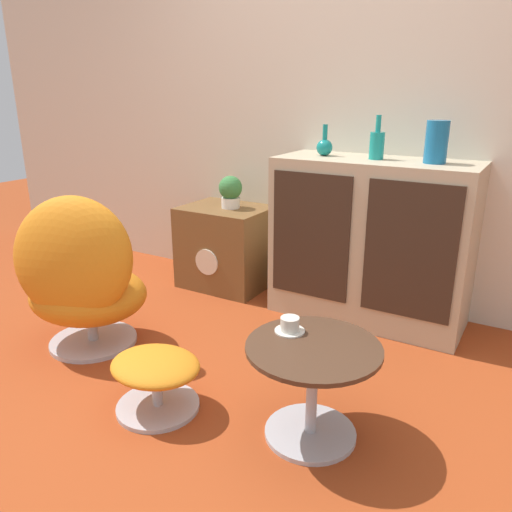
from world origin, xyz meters
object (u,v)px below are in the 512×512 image
object	(u,v)px
tv_console	(226,247)
vase_leftmost	(324,146)
ottoman	(156,373)
teacup	(290,326)
potted_plant	(230,191)
coffee_table	(312,380)
vase_inner_left	(377,144)
vase_inner_right	(436,142)
sideboard	(370,241)
egg_chair	(81,278)

from	to	relation	value
tv_console	vase_leftmost	xyz separation A→B (m)	(0.71, -0.00, 0.73)
ottoman	teacup	distance (m)	0.62
ottoman	vase_leftmost	bearing A→B (deg)	83.91
ottoman	potted_plant	bearing A→B (deg)	110.65
potted_plant	teacup	xyz separation A→B (m)	(1.03, -1.14, -0.25)
coffee_table	potted_plant	bearing A→B (deg)	134.17
ottoman	coffee_table	distance (m)	0.68
vase_inner_left	teacup	xyz separation A→B (m)	(0.06, -1.14, -0.61)
coffee_table	vase_leftmost	size ratio (longest dim) A/B	2.91
coffee_table	vase_inner_left	xyz separation A→B (m)	(-0.19, 1.20, 0.78)
tv_console	coffee_table	bearing A→B (deg)	-44.81
coffee_table	vase_inner_right	xyz separation A→B (m)	(0.13, 1.20, 0.81)
potted_plant	teacup	size ratio (longest dim) A/B	1.78
vase_leftmost	potted_plant	world-z (taller)	vase_leftmost
sideboard	potted_plant	distance (m)	1.00
coffee_table	egg_chair	bearing A→B (deg)	178.05
vase_leftmost	vase_inner_left	xyz separation A→B (m)	(0.31, -0.00, 0.03)
potted_plant	vase_inner_right	bearing A→B (deg)	-0.03
vase_leftmost	ottoman	bearing A→B (deg)	-96.09
vase_inner_right	potted_plant	xyz separation A→B (m)	(-1.29, 0.00, -0.38)
egg_chair	vase_inner_left	bearing A→B (deg)	45.33
vase_leftmost	teacup	distance (m)	1.33
egg_chair	vase_leftmost	world-z (taller)	vase_leftmost
vase_inner_right	egg_chair	bearing A→B (deg)	-141.60
sideboard	ottoman	bearing A→B (deg)	-108.71
ottoman	potted_plant	size ratio (longest dim) A/B	1.85
sideboard	tv_console	bearing A→B (deg)	179.78
potted_plant	sideboard	bearing A→B (deg)	-0.26
sideboard	vase_inner_right	bearing A→B (deg)	0.72
ottoman	vase_inner_left	bearing A→B (deg)	71.58
ottoman	teacup	world-z (taller)	teacup
vase_inner_right	coffee_table	bearing A→B (deg)	-96.04
tv_console	egg_chair	xyz separation A→B (m)	(-0.12, -1.15, 0.12)
ottoman	coffee_table	xyz separation A→B (m)	(0.65, 0.18, 0.08)
sideboard	coffee_table	size ratio (longest dim) A/B	2.15
sideboard	potted_plant	bearing A→B (deg)	179.74
egg_chair	vase_leftmost	xyz separation A→B (m)	(0.83, 1.15, 0.61)
ottoman	vase_inner_left	distance (m)	1.69
sideboard	ottoman	distance (m)	1.48
ottoman	teacup	size ratio (longest dim) A/B	3.30
sideboard	coffee_table	distance (m)	1.23
vase_leftmost	tv_console	bearing A→B (deg)	179.99
egg_chair	vase_inner_left	xyz separation A→B (m)	(1.14, 1.15, 0.64)
tv_console	potted_plant	bearing A→B (deg)	0.66
vase_inner_left	teacup	distance (m)	1.30
ottoman	vase_leftmost	size ratio (longest dim) A/B	2.24
sideboard	teacup	world-z (taller)	sideboard
ottoman	vase_leftmost	distance (m)	1.62
coffee_table	vase_leftmost	xyz separation A→B (m)	(-0.50, 1.20, 0.76)
egg_chair	coffee_table	size ratio (longest dim) A/B	1.65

